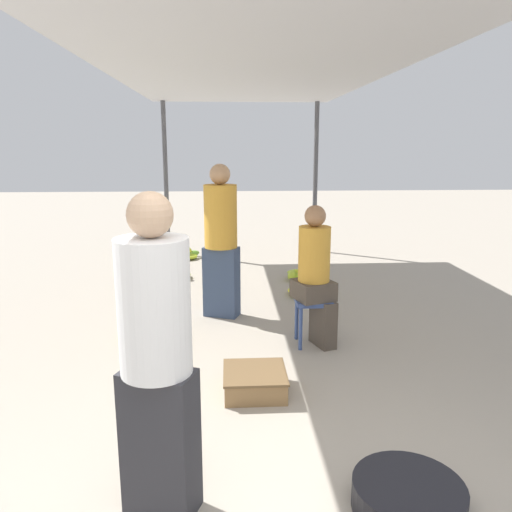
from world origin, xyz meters
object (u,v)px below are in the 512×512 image
object	(u,v)px
basin_black	(408,497)
banana_pile_right_1	(300,275)
vendor_foreground	(156,355)
stool	(313,308)
vendor_seated	(316,273)
crate_near	(255,381)
banana_pile_left_1	(172,273)
shopper_walking_mid	(221,239)
banana_pile_left_0	(152,334)
banana_pile_right_0	(308,290)
banana_pile_left_2	(185,254)

from	to	relation	value
basin_black	banana_pile_right_1	world-z (taller)	banana_pile_right_1
vendor_foreground	basin_black	distance (m)	1.53
stool	banana_pile_right_1	xyz separation A→B (m)	(0.23, 2.41, -0.30)
vendor_seated	stool	bearing A→B (deg)	160.47
vendor_foreground	crate_near	bearing A→B (deg)	65.92
banana_pile_left_1	shopper_walking_mid	world-z (taller)	shopper_walking_mid
crate_near	vendor_seated	bearing A→B (deg)	56.04
vendor_foreground	stool	xyz separation A→B (m)	(1.17, 2.19, -0.51)
vendor_seated	shopper_walking_mid	world-z (taller)	shopper_walking_mid
vendor_seated	shopper_walking_mid	xyz separation A→B (m)	(-0.91, 0.90, 0.17)
banana_pile_left_0	banana_pile_left_1	distance (m)	2.39
stool	banana_pile_right_0	distance (m)	1.69
vendor_seated	shopper_walking_mid	size ratio (longest dim) A/B	0.80
banana_pile_left_2	shopper_walking_mid	size ratio (longest dim) A/B	0.27
basin_black	banana_pile_left_1	size ratio (longest dim) A/B	1.05
vendor_foreground	banana_pile_left_1	world-z (taller)	vendor_foreground
banana_pile_left_0	banana_pile_left_2	distance (m)	3.65
vendor_foreground	basin_black	bearing A→B (deg)	-3.88
banana_pile_left_1	crate_near	bearing A→B (deg)	-73.80
vendor_seated	banana_pile_right_1	bearing A→B (deg)	84.98
shopper_walking_mid	banana_pile_left_0	bearing A→B (deg)	-134.65
banana_pile_right_0	crate_near	world-z (taller)	banana_pile_right_0
banana_pile_right_1	crate_near	bearing A→B (deg)	-104.11
vendor_foreground	banana_pile_right_0	distance (m)	4.17
stool	banana_pile_left_2	size ratio (longest dim) A/B	0.98
banana_pile_left_1	banana_pile_right_1	xyz separation A→B (m)	(1.87, -0.17, -0.01)
banana_pile_left_0	banana_pile_left_2	size ratio (longest dim) A/B	1.33
stool	crate_near	world-z (taller)	stool
vendor_foreground	stool	bearing A→B (deg)	61.93
basin_black	banana_pile_right_0	distance (m)	3.93
banana_pile_left_1	banana_pile_right_1	world-z (taller)	banana_pile_left_1
banana_pile_left_0	vendor_foreground	bearing A→B (deg)	-80.35
vendor_foreground	crate_near	xyz separation A→B (m)	(0.56, 1.25, -0.79)
banana_pile_left_0	banana_pile_left_1	xyz separation A→B (m)	(-0.06, 2.39, 0.02)
banana_pile_left_1	banana_pile_right_0	distance (m)	2.09
vendor_seated	basin_black	size ratio (longest dim) A/B	2.29
stool	basin_black	world-z (taller)	stool
vendor_foreground	banana_pile_right_0	size ratio (longest dim) A/B	2.94
stool	banana_pile_right_1	bearing A→B (deg)	84.50
crate_near	shopper_walking_mid	world-z (taller)	shopper_walking_mid
banana_pile_left_1	banana_pile_left_2	bearing A→B (deg)	85.48
basin_black	banana_pile_right_1	size ratio (longest dim) A/B	1.33
vendor_foreground	banana_pile_right_1	distance (m)	4.88
banana_pile_right_0	vendor_seated	bearing A→B (deg)	-97.24
banana_pile_left_0	crate_near	size ratio (longest dim) A/B	1.26
stool	vendor_seated	distance (m)	0.35
banana_pile_left_0	stool	bearing A→B (deg)	-7.16
banana_pile_left_1	shopper_walking_mid	size ratio (longest dim) A/B	0.33
banana_pile_right_0	crate_near	distance (m)	2.72
stool	basin_black	distance (m)	2.30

